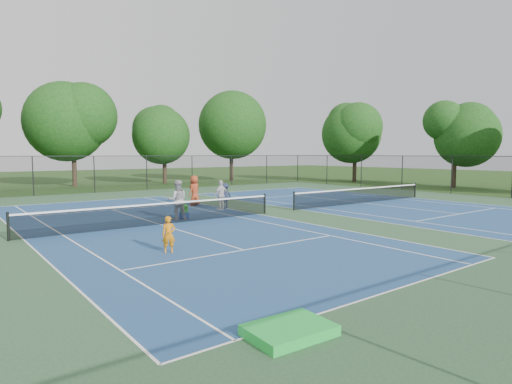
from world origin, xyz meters
TOP-DOWN VIEW (x-y plane):
  - ground at (0.00, 0.00)m, footprint 140.00×140.00m
  - court_pad at (0.00, 0.00)m, footprint 36.00×36.00m
  - tennis_court_left at (-7.00, 0.00)m, footprint 12.00×23.83m
  - tennis_court_right at (7.00, 0.00)m, footprint 12.00×23.83m
  - perimeter_fence at (0.00, 0.00)m, footprint 36.08×36.08m
  - tree_back_b at (-4.00, 26.00)m, footprint 7.60×7.60m
  - tree_back_c at (5.00, 25.00)m, footprint 6.00×6.00m
  - tree_back_d at (13.00, 24.00)m, footprint 7.80×7.80m
  - tree_side_e at (23.00, 14.00)m, footprint 6.60×6.60m
  - tree_side_f at (24.00, 3.00)m, footprint 5.80×5.80m
  - child_player at (-9.11, -5.20)m, footprint 0.51×0.42m
  - instructor at (-5.75, 0.80)m, footprint 1.14×1.03m
  - bystander_a at (-2.11, 2.62)m, footprint 1.05×0.58m
  - bystander_b at (-1.51, 3.14)m, footprint 1.00×0.64m
  - bystander_c at (-2.23, 5.46)m, footprint 1.08×0.95m
  - ball_crate at (-5.33, 0.96)m, footprint 0.47×0.42m
  - ball_hopper at (-5.33, 0.96)m, footprint 0.42×0.38m
  - green_tarp at (-10.24, -12.28)m, footprint 1.52×1.12m

SIDE VIEW (x-z plane):
  - ground at x=0.00m, z-range 0.00..0.00m
  - court_pad at x=0.00m, z-range 0.00..0.01m
  - tennis_court_left at x=-7.00m, z-range -0.44..0.63m
  - tennis_court_right at x=7.00m, z-range -0.44..0.63m
  - green_tarp at x=-10.24m, z-range 0.01..0.20m
  - ball_crate at x=-5.33m, z-range 0.00..0.32m
  - ball_hopper at x=-5.33m, z-range 0.32..0.69m
  - child_player at x=-9.11m, z-range 0.00..1.18m
  - bystander_b at x=-1.51m, z-range 0.00..1.47m
  - bystander_a at x=-2.11m, z-range 0.00..1.70m
  - bystander_c at x=-2.23m, z-range 0.00..1.85m
  - instructor at x=-5.75m, z-range 0.00..1.92m
  - perimeter_fence at x=0.00m, z-range 0.09..3.11m
  - tree_side_f at x=24.00m, z-range 1.19..9.31m
  - tree_back_c at x=5.00m, z-range 1.28..9.68m
  - tree_side_e at x=23.00m, z-range 1.37..10.25m
  - tree_back_b at x=-4.00m, z-range 1.58..11.61m
  - tree_back_d at x=13.00m, z-range 1.64..12.01m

